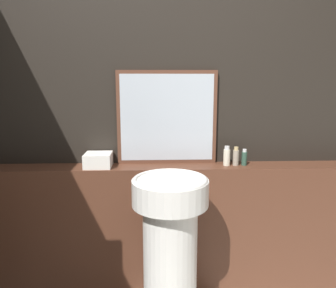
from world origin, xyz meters
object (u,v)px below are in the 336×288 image
Objects in this scene: towel_stack at (98,160)px; lotion_bottle at (244,158)px; shampoo_bottle at (227,156)px; conditioner_bottle at (236,157)px; pedestal_sink at (170,246)px; mirror at (167,118)px.

towel_stack is 0.99m from lotion_bottle.
shampoo_bottle is 0.06m from conditioner_bottle.
pedestal_sink is at bearing -142.84° from lotion_bottle.
conditioner_bottle is (0.06, 0.00, -0.00)m from shampoo_bottle.
lotion_bottle is (0.06, -0.00, -0.01)m from conditioner_bottle.
lotion_bottle is (0.12, -0.00, -0.01)m from shampoo_bottle.
lotion_bottle is (0.99, 0.00, 0.01)m from towel_stack.
mirror is 0.55m from towel_stack.
mirror is 0.60m from lotion_bottle.
pedestal_sink is 0.72m from shampoo_bottle.
shampoo_bottle is at bearing 0.00° from towel_stack.
lotion_bottle is at bearing -0.00° from shampoo_bottle.
mirror is 5.07× the size of shampoo_bottle.
mirror reaches higher than pedestal_sink.
shampoo_bottle is at bearing 44.54° from pedestal_sink.
conditioner_bottle is 0.06m from lotion_bottle.
towel_stack is (-0.47, -0.09, -0.27)m from mirror.
lotion_bottle reaches higher than pedestal_sink.
mirror is at bearing 168.03° from shampoo_bottle.
mirror reaches higher than conditioner_bottle.
lotion_bottle is at bearing 0.00° from towel_stack.
shampoo_bottle is 1.05× the size of conditioner_bottle.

